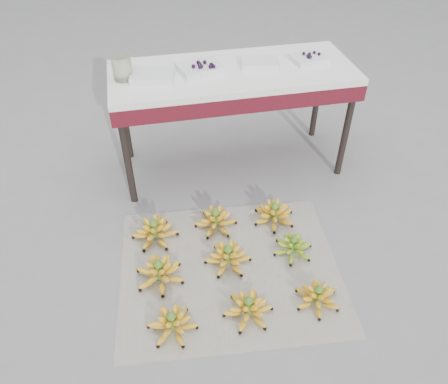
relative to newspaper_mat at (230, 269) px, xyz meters
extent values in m
plane|color=slate|center=(0.11, 0.08, 0.00)|extent=(60.00, 60.00, 0.00)
cube|color=white|center=(0.00, 0.00, 0.00)|extent=(1.34, 1.16, 0.01)
ellipsoid|color=gold|center=(-0.37, -0.32, 0.04)|extent=(0.33, 0.33, 0.07)
ellipsoid|color=gold|center=(-0.37, -0.32, 0.07)|extent=(0.23, 0.23, 0.06)
ellipsoid|color=gold|center=(-0.37, -0.32, 0.10)|extent=(0.15, 0.15, 0.05)
cylinder|color=#467423|center=(-0.37, -0.32, 0.07)|extent=(0.04, 0.04, 0.10)
cone|color=#467423|center=(-0.37, -0.32, 0.14)|extent=(0.05, 0.05, 0.04)
ellipsoid|color=gold|center=(0.03, -0.32, 0.04)|extent=(0.33, 0.33, 0.08)
ellipsoid|color=gold|center=(0.03, -0.32, 0.08)|extent=(0.23, 0.23, 0.06)
ellipsoid|color=gold|center=(0.03, -0.32, 0.11)|extent=(0.15, 0.15, 0.05)
cylinder|color=#467423|center=(0.03, -0.32, 0.08)|extent=(0.04, 0.04, 0.11)
cone|color=#467423|center=(0.03, -0.32, 0.14)|extent=(0.05, 0.05, 0.04)
ellipsoid|color=gold|center=(0.40, -0.32, 0.04)|extent=(0.28, 0.28, 0.07)
ellipsoid|color=gold|center=(0.40, -0.32, 0.07)|extent=(0.19, 0.19, 0.05)
ellipsoid|color=gold|center=(0.40, -0.32, 0.10)|extent=(0.13, 0.13, 0.04)
cylinder|color=#467423|center=(0.40, -0.32, 0.07)|extent=(0.04, 0.04, 0.10)
cone|color=#467423|center=(0.40, -0.32, 0.13)|extent=(0.05, 0.05, 0.04)
ellipsoid|color=gold|center=(-0.40, 0.01, 0.04)|extent=(0.36, 0.36, 0.08)
ellipsoid|color=gold|center=(-0.40, 0.01, 0.08)|extent=(0.26, 0.26, 0.06)
ellipsoid|color=gold|center=(-0.40, 0.01, 0.11)|extent=(0.17, 0.17, 0.05)
cylinder|color=#467423|center=(-0.40, 0.01, 0.08)|extent=(0.04, 0.04, 0.11)
cone|color=#467423|center=(-0.40, 0.01, 0.15)|extent=(0.05, 0.05, 0.04)
ellipsoid|color=gold|center=(0.00, 0.04, 0.04)|extent=(0.34, 0.34, 0.08)
ellipsoid|color=gold|center=(0.00, 0.04, 0.08)|extent=(0.24, 0.24, 0.06)
ellipsoid|color=gold|center=(0.00, 0.04, 0.11)|extent=(0.15, 0.15, 0.05)
cylinder|color=#467423|center=(0.00, 0.04, 0.08)|extent=(0.04, 0.04, 0.11)
cone|color=#467423|center=(0.00, 0.04, 0.15)|extent=(0.05, 0.05, 0.04)
ellipsoid|color=#67981D|center=(0.40, 0.05, 0.04)|extent=(0.30, 0.30, 0.07)
ellipsoid|color=#67981D|center=(0.40, 0.05, 0.07)|extent=(0.21, 0.21, 0.05)
ellipsoid|color=#67981D|center=(0.40, 0.05, 0.10)|extent=(0.14, 0.14, 0.04)
cylinder|color=#467423|center=(0.40, 0.05, 0.07)|extent=(0.04, 0.04, 0.10)
cone|color=#467423|center=(0.40, 0.05, 0.13)|extent=(0.05, 0.05, 0.04)
ellipsoid|color=gold|center=(-0.40, 0.33, 0.04)|extent=(0.32, 0.32, 0.08)
ellipsoid|color=gold|center=(-0.40, 0.33, 0.08)|extent=(0.22, 0.22, 0.06)
ellipsoid|color=gold|center=(-0.40, 0.33, 0.11)|extent=(0.15, 0.15, 0.05)
cylinder|color=#467423|center=(-0.40, 0.33, 0.08)|extent=(0.05, 0.05, 0.11)
cone|color=#467423|center=(-0.40, 0.33, 0.15)|extent=(0.05, 0.05, 0.04)
ellipsoid|color=gold|center=(-0.01, 0.35, 0.04)|extent=(0.32, 0.32, 0.08)
ellipsoid|color=gold|center=(-0.01, 0.35, 0.08)|extent=(0.23, 0.23, 0.06)
ellipsoid|color=gold|center=(-0.01, 0.35, 0.11)|extent=(0.15, 0.15, 0.05)
cylinder|color=#467423|center=(-0.01, 0.35, 0.08)|extent=(0.04, 0.04, 0.11)
cone|color=#467423|center=(-0.01, 0.35, 0.14)|extent=(0.05, 0.05, 0.04)
ellipsoid|color=gold|center=(0.37, 0.33, 0.04)|extent=(0.31, 0.31, 0.08)
ellipsoid|color=gold|center=(0.37, 0.33, 0.08)|extent=(0.22, 0.22, 0.06)
ellipsoid|color=gold|center=(0.37, 0.33, 0.11)|extent=(0.14, 0.14, 0.05)
cylinder|color=#467423|center=(0.37, 0.33, 0.08)|extent=(0.04, 0.04, 0.11)
cone|color=#467423|center=(0.37, 0.33, 0.15)|extent=(0.05, 0.05, 0.04)
cylinder|color=black|center=(-0.50, 0.72, 0.36)|extent=(0.05, 0.05, 0.72)
cylinder|color=black|center=(0.97, 0.72, 0.36)|extent=(0.05, 0.05, 0.72)
cylinder|color=black|center=(-0.50, 1.25, 0.36)|extent=(0.05, 0.05, 0.72)
cylinder|color=black|center=(0.97, 1.25, 0.36)|extent=(0.05, 0.05, 0.72)
cube|color=#5C111D|center=(0.23, 0.99, 0.66)|extent=(1.58, 0.63, 0.11)
cube|color=white|center=(0.23, 0.99, 0.74)|extent=(1.58, 0.63, 0.04)
cube|color=silver|center=(-0.28, 0.95, 0.78)|extent=(0.29, 0.24, 0.04)
cube|color=silver|center=(0.02, 1.00, 0.78)|extent=(0.30, 0.25, 0.04)
sphere|color=black|center=(0.02, 0.99, 0.81)|extent=(0.03, 0.03, 0.03)
sphere|color=black|center=(0.02, 1.02, 0.81)|extent=(0.03, 0.03, 0.03)
sphere|color=black|center=(0.08, 0.94, 0.81)|extent=(0.03, 0.03, 0.03)
sphere|color=black|center=(0.02, 0.95, 0.81)|extent=(0.03, 0.03, 0.03)
sphere|color=black|center=(0.10, 0.94, 0.81)|extent=(0.03, 0.03, 0.03)
sphere|color=black|center=(-0.02, 0.97, 0.81)|extent=(0.03, 0.03, 0.03)
sphere|color=black|center=(0.09, 0.97, 0.81)|extent=(0.03, 0.03, 0.03)
sphere|color=black|center=(0.02, 0.95, 0.81)|extent=(0.03, 0.03, 0.03)
sphere|color=black|center=(0.06, 1.01, 0.81)|extent=(0.03, 0.03, 0.03)
cube|color=silver|center=(0.42, 1.00, 0.78)|extent=(0.27, 0.22, 0.04)
cube|color=silver|center=(0.76, 1.00, 0.78)|extent=(0.25, 0.20, 0.04)
sphere|color=black|center=(0.82, 1.00, 0.80)|extent=(0.02, 0.02, 0.02)
sphere|color=black|center=(0.75, 0.96, 0.80)|extent=(0.02, 0.02, 0.02)
sphere|color=black|center=(0.72, 1.03, 0.80)|extent=(0.02, 0.02, 0.02)
sphere|color=black|center=(0.75, 1.00, 0.80)|extent=(0.02, 0.02, 0.02)
sphere|color=black|center=(0.74, 0.99, 0.80)|extent=(0.02, 0.02, 0.02)
sphere|color=black|center=(0.73, 0.97, 0.80)|extent=(0.02, 0.02, 0.02)
sphere|color=black|center=(0.80, 1.03, 0.80)|extent=(0.02, 0.02, 0.02)
sphere|color=black|center=(0.76, 1.01, 0.80)|extent=(0.02, 0.02, 0.02)
cylinder|color=beige|center=(-0.46, 0.99, 0.83)|extent=(0.16, 0.16, 0.15)
camera|label=1|loc=(-0.37, -1.59, 1.97)|focal=35.00mm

